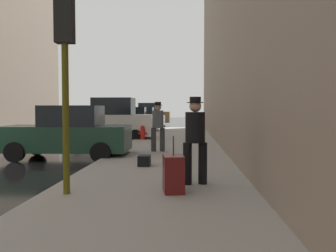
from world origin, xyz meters
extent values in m
cube|color=gray|center=(6.00, 0.00, 0.07)|extent=(4.00, 40.00, 0.15)
cube|color=#193828|center=(2.60, 1.81, 0.69)|extent=(4.22, 1.89, 0.84)
cube|color=black|center=(2.80, 1.81, 1.44)|extent=(1.91, 1.59, 0.70)
cylinder|color=black|center=(1.22, 2.71, 0.32)|extent=(0.64, 0.23, 0.64)
cylinder|color=black|center=(1.25, 0.87, 0.32)|extent=(0.64, 0.23, 0.64)
cylinder|color=black|center=(3.95, 2.75, 0.32)|extent=(0.64, 0.23, 0.64)
cylinder|color=black|center=(3.98, 0.91, 0.32)|extent=(0.64, 0.23, 0.64)
cube|color=silver|center=(2.60, 8.96, 0.82)|extent=(4.63, 1.92, 1.10)
cube|color=black|center=(2.80, 8.96, 1.80)|extent=(2.10, 1.60, 0.90)
cylinder|color=black|center=(1.12, 9.91, 0.32)|extent=(0.64, 0.23, 0.64)
cylinder|color=black|center=(1.09, 8.07, 0.32)|extent=(0.64, 0.23, 0.64)
cylinder|color=black|center=(4.11, 9.86, 0.32)|extent=(0.64, 0.23, 0.64)
cylinder|color=black|center=(4.08, 8.02, 0.32)|extent=(0.64, 0.23, 0.64)
cube|color=#B7BABF|center=(2.60, 15.29, 0.69)|extent=(4.24, 1.93, 0.84)
cube|color=black|center=(2.80, 15.29, 1.44)|extent=(1.92, 1.61, 0.70)
cylinder|color=black|center=(1.21, 16.18, 0.32)|extent=(0.64, 0.23, 0.64)
cylinder|color=black|center=(1.26, 14.34, 0.32)|extent=(0.64, 0.23, 0.64)
cylinder|color=black|center=(3.94, 16.24, 0.32)|extent=(0.64, 0.23, 0.64)
cylinder|color=black|center=(3.99, 14.40, 0.32)|extent=(0.64, 0.23, 0.64)
cube|color=slate|center=(2.60, 21.26, 0.69)|extent=(4.22, 1.89, 0.84)
cube|color=black|center=(2.80, 21.26, 1.44)|extent=(1.91, 1.59, 0.70)
cylinder|color=black|center=(1.25, 22.19, 0.32)|extent=(0.64, 0.23, 0.64)
cylinder|color=black|center=(1.22, 20.36, 0.32)|extent=(0.64, 0.23, 0.64)
cylinder|color=black|center=(3.98, 22.16, 0.32)|extent=(0.64, 0.23, 0.64)
cylinder|color=black|center=(3.95, 20.32, 0.32)|extent=(0.64, 0.23, 0.64)
cube|color=brown|center=(2.60, 27.32, 0.82)|extent=(4.62, 1.88, 1.10)
cube|color=black|center=(2.80, 27.32, 1.80)|extent=(2.08, 1.58, 0.90)
cylinder|color=black|center=(1.11, 28.25, 0.32)|extent=(0.64, 0.23, 0.64)
cylinder|color=black|center=(1.10, 26.41, 0.32)|extent=(0.64, 0.23, 0.64)
cylinder|color=black|center=(4.10, 28.22, 0.32)|extent=(0.64, 0.23, 0.64)
cylinder|color=black|center=(4.09, 26.38, 0.32)|extent=(0.64, 0.23, 0.64)
cylinder|color=red|center=(4.45, 7.92, 0.43)|extent=(0.22, 0.22, 0.55)
sphere|color=red|center=(4.45, 7.92, 0.76)|extent=(0.20, 0.20, 0.20)
cylinder|color=red|center=(4.29, 7.92, 0.45)|extent=(0.10, 0.09, 0.09)
cylinder|color=red|center=(4.61, 7.92, 0.45)|extent=(0.10, 0.09, 0.09)
cylinder|color=#514C0F|center=(4.50, -3.97, 1.95)|extent=(0.12, 0.12, 3.60)
cube|color=black|center=(4.50, -3.97, 3.30)|extent=(0.32, 0.24, 0.90)
sphere|color=red|center=(4.50, -3.84, 3.58)|extent=(0.14, 0.14, 0.14)
sphere|color=yellow|center=(4.50, -3.84, 3.30)|extent=(0.14, 0.14, 0.14)
sphere|color=green|center=(4.50, -3.84, 3.02)|extent=(0.14, 0.14, 0.14)
cylinder|color=black|center=(6.68, -3.02, 0.57)|extent=(0.21, 0.21, 0.85)
cylinder|color=black|center=(6.99, -2.95, 0.57)|extent=(0.21, 0.21, 0.85)
cylinder|color=black|center=(6.84, -2.99, 1.31)|extent=(0.47, 0.47, 0.62)
sphere|color=tan|center=(6.84, -2.99, 1.74)|extent=(0.24, 0.24, 0.24)
cylinder|color=black|center=(6.84, -2.99, 1.81)|extent=(0.34, 0.34, 0.02)
cylinder|color=black|center=(6.84, -2.99, 1.87)|extent=(0.23, 0.23, 0.11)
cylinder|color=#333338|center=(5.46, 2.78, 0.57)|extent=(0.21, 0.21, 0.85)
cylinder|color=#333338|center=(5.78, 2.83, 0.57)|extent=(0.21, 0.21, 0.85)
cylinder|color=#4C5156|center=(5.62, 2.81, 1.31)|extent=(0.46, 0.46, 0.62)
sphere|color=tan|center=(5.62, 2.81, 1.74)|extent=(0.24, 0.24, 0.24)
cylinder|color=black|center=(5.62, 2.81, 1.81)|extent=(0.34, 0.34, 0.02)
cylinder|color=black|center=(5.62, 2.81, 1.87)|extent=(0.23, 0.23, 0.11)
cube|color=#591414|center=(6.42, -3.73, 0.49)|extent=(0.44, 0.61, 0.68)
cylinder|color=#333333|center=(6.42, -3.73, 1.01)|extent=(0.02, 0.02, 0.36)
cube|color=black|center=(5.52, -0.60, 0.29)|extent=(0.32, 0.44, 0.28)
camera|label=1|loc=(6.68, -10.56, 1.69)|focal=40.00mm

